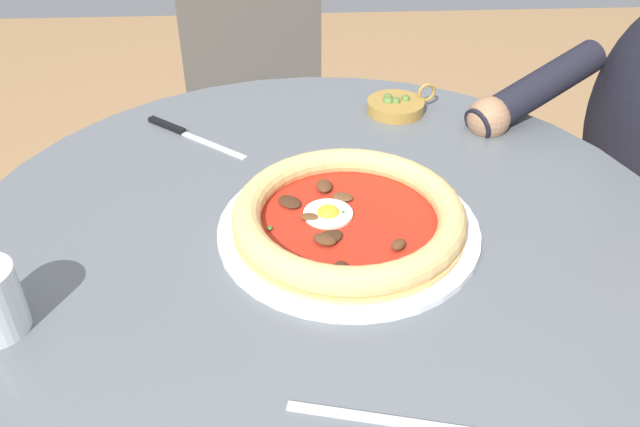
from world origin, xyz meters
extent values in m
cylinder|color=#565B60|center=(0.00, 0.00, 0.70)|extent=(0.95, 0.95, 0.04)
cylinder|color=#4E5257|center=(0.00, 0.00, 0.35)|extent=(0.11, 0.11, 0.66)
cylinder|color=white|center=(0.01, 0.03, 0.72)|extent=(0.33, 0.33, 0.01)
cylinder|color=#E0B26B|center=(0.01, 0.03, 0.73)|extent=(0.29, 0.29, 0.01)
torus|color=#E0B26B|center=(0.01, 0.03, 0.74)|extent=(0.29, 0.29, 0.04)
cylinder|color=#A82314|center=(0.01, 0.03, 0.73)|extent=(0.27, 0.27, 0.00)
cylinder|color=white|center=(0.00, 0.01, 0.74)|extent=(0.06, 0.06, 0.00)
ellipsoid|color=yellow|center=(0.00, 0.01, 0.74)|extent=(0.03, 0.03, 0.02)
ellipsoid|color=#4C2D19|center=(-0.06, 0.01, 0.74)|extent=(0.03, 0.02, 0.01)
ellipsoid|color=brown|center=(0.01, -0.02, 0.74)|extent=(0.02, 0.03, 0.01)
ellipsoid|color=#3D2314|center=(-0.03, -0.04, 0.74)|extent=(0.04, 0.04, 0.01)
ellipsoid|color=brown|center=(-0.03, 0.03, 0.74)|extent=(0.03, 0.03, 0.01)
ellipsoid|color=#3D2314|center=(0.11, 0.02, 0.74)|extent=(0.03, 0.02, 0.01)
ellipsoid|color=#4C2D19|center=(0.06, 0.00, 0.74)|extent=(0.03, 0.04, 0.01)
ellipsoid|color=#4C2D19|center=(0.07, 0.09, 0.74)|extent=(0.03, 0.02, 0.01)
ellipsoid|color=#3D2314|center=(0.05, 0.01, 0.74)|extent=(0.04, 0.04, 0.01)
ellipsoid|color=#2D6B28|center=(0.00, 0.03, 0.74)|extent=(0.01, 0.01, 0.00)
ellipsoid|color=#2D6B28|center=(0.03, -0.07, 0.74)|extent=(0.01, 0.01, 0.00)
ellipsoid|color=#2D6B28|center=(0.08, 0.09, 0.74)|extent=(0.01, 0.01, 0.00)
cube|color=silver|center=(-0.22, -0.16, 0.72)|extent=(0.09, 0.11, 0.00)
cube|color=black|center=(-0.29, -0.24, 0.72)|extent=(0.06, 0.07, 0.01)
cylinder|color=olive|center=(-0.32, 0.14, 0.73)|extent=(0.10, 0.10, 0.02)
torus|color=olive|center=(-0.34, 0.20, 0.74)|extent=(0.02, 0.03, 0.03)
ellipsoid|color=#516B2D|center=(-0.33, 0.16, 0.74)|extent=(0.02, 0.02, 0.02)
ellipsoid|color=#516B2D|center=(-0.32, 0.13, 0.74)|extent=(0.02, 0.02, 0.02)
ellipsoid|color=#516B2D|center=(-0.34, 0.13, 0.74)|extent=(0.02, 0.02, 0.02)
ellipsoid|color=#516B2D|center=(-0.32, 0.13, 0.74)|extent=(0.02, 0.02, 0.02)
ellipsoid|color=#516B2D|center=(-0.32, 0.14, 0.74)|extent=(0.02, 0.02, 0.02)
cube|color=#BCBCC1|center=(0.30, 0.04, 0.72)|extent=(0.05, 0.18, 0.00)
cube|color=#282833|center=(-0.26, 0.61, 0.23)|extent=(0.42, 0.39, 0.45)
cylinder|color=black|center=(-0.30, 0.37, 0.76)|extent=(0.17, 0.26, 0.12)
sphere|color=#936B4C|center=(-0.25, 0.28, 0.74)|extent=(0.07, 0.07, 0.07)
cylinder|color=#4C4742|center=(-0.38, 0.40, 0.23)|extent=(0.02, 0.02, 0.47)
cylinder|color=#4C4742|center=(-0.03, 0.56, 0.23)|extent=(0.02, 0.02, 0.47)
cylinder|color=#4C4742|center=(-0.54, 0.76, 0.23)|extent=(0.02, 0.02, 0.47)
cube|color=#504A45|center=(-0.75, -0.10, 0.47)|extent=(0.45, 0.45, 0.02)
cube|color=#504A45|center=(-0.94, -0.13, 0.69)|extent=(0.07, 0.36, 0.42)
cylinder|color=#4C4742|center=(-0.55, -0.25, 0.23)|extent=(0.02, 0.02, 0.46)
cylinder|color=#4C4742|center=(-0.60, 0.10, 0.23)|extent=(0.02, 0.02, 0.46)
cylinder|color=#4C4742|center=(-0.90, -0.30, 0.23)|extent=(0.02, 0.02, 0.46)
cylinder|color=#4C4742|center=(-0.95, 0.05, 0.23)|extent=(0.02, 0.02, 0.46)
camera|label=1|loc=(0.67, -0.04, 1.22)|focal=36.43mm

